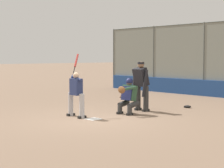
# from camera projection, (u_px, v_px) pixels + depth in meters

# --- Properties ---
(ground_plane) EXTENTS (160.00, 160.00, 0.00)m
(ground_plane) POSITION_uv_depth(u_px,v_px,m) (93.00, 119.00, 11.76)
(ground_plane) COLOR #7A604C
(home_plate_marker) EXTENTS (0.43, 0.43, 0.01)m
(home_plate_marker) POSITION_uv_depth(u_px,v_px,m) (93.00, 119.00, 11.76)
(home_plate_marker) COLOR white
(home_plate_marker) RESTS_ON ground_plane
(batter_at_plate) EXTENTS (0.94, 0.67, 2.06)m
(batter_at_plate) POSITION_uv_depth(u_px,v_px,m) (76.00, 93.00, 12.14)
(batter_at_plate) COLOR #B7B7BC
(batter_at_plate) RESTS_ON ground_plane
(catcher_behind_plate) EXTENTS (0.68, 0.79, 1.24)m
(catcher_behind_plate) POSITION_uv_depth(u_px,v_px,m) (128.00, 95.00, 12.79)
(catcher_behind_plate) COLOR #333333
(catcher_behind_plate) RESTS_ON ground_plane
(umpire_home) EXTENTS (0.72, 0.47, 1.78)m
(umpire_home) POSITION_uv_depth(u_px,v_px,m) (141.00, 84.00, 13.49)
(umpire_home) COLOR #333333
(umpire_home) RESTS_ON ground_plane
(fielding_glove_on_dirt) EXTENTS (0.28, 0.21, 0.10)m
(fielding_glove_on_dirt) POSITION_uv_depth(u_px,v_px,m) (187.00, 107.00, 14.36)
(fielding_glove_on_dirt) COLOR black
(fielding_glove_on_dirt) RESTS_ON ground_plane
(baseball_loose) EXTENTS (0.07, 0.07, 0.07)m
(baseball_loose) POSITION_uv_depth(u_px,v_px,m) (82.00, 105.00, 14.88)
(baseball_loose) COLOR white
(baseball_loose) RESTS_ON ground_plane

